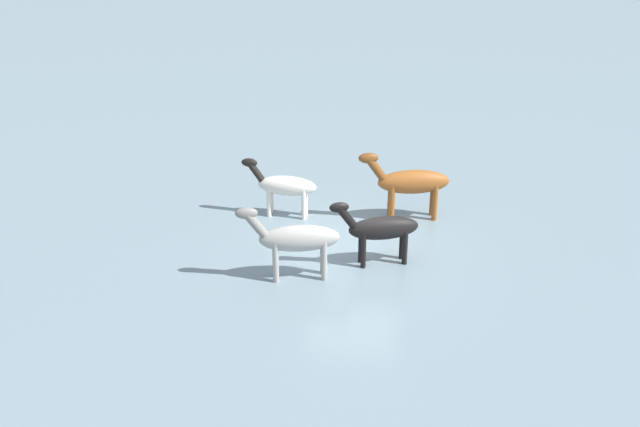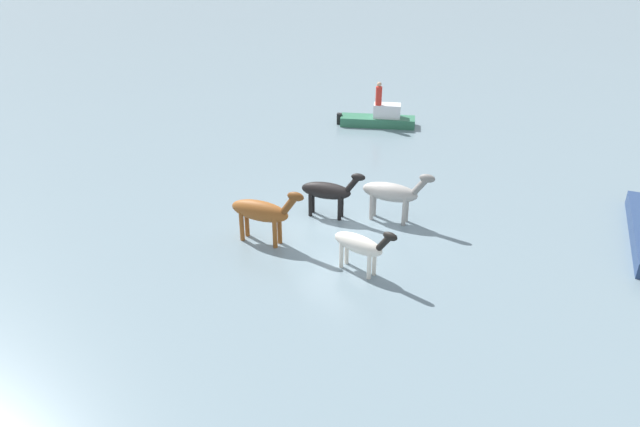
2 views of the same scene
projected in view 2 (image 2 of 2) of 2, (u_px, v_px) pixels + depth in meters
ground_plane at (337, 226)px, 20.84m from camera, size 197.42×197.42×0.00m
horse_gray_outer at (262, 212)px, 19.33m from camera, size 0.99×2.68×2.07m
horse_dark_mare at (392, 193)px, 20.73m from camera, size 0.98×2.59×2.00m
horse_mid_herd at (328, 191)px, 21.08m from camera, size 1.04×2.35×1.83m
horse_dun_straggler at (360, 245)px, 17.75m from camera, size 0.64×2.22×1.72m
boat_tender_starboard at (379, 120)px, 30.70m from camera, size 2.66×3.92×1.31m
person_boatman_standing at (379, 94)px, 29.86m from camera, size 0.32×0.32×1.19m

